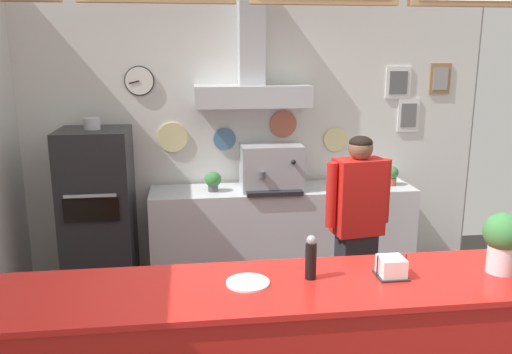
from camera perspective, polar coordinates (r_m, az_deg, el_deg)
The scene contains 11 objects.
back_wall_assembly at distance 5.13m, azimuth 0.03°, elevation 6.38°, with size 4.61×2.79×2.91m.
back_prep_counter at distance 5.18m, azimuth 2.90°, elevation -6.15°, with size 2.53×0.55×0.91m.
pizza_oven at distance 4.97m, azimuth -16.72°, elevation -3.73°, with size 0.61×0.65×1.62m.
shop_worker at distance 4.10m, azimuth 10.89°, elevation -5.66°, with size 0.52×0.27×1.58m.
espresso_machine at distance 4.95m, azimuth 1.65°, elevation 1.04°, with size 0.57×0.48×0.43m.
potted_rosemary at distance 5.29m, azimuth 14.45°, elevation 0.24°, with size 0.14×0.14×0.19m.
potted_oregano at distance 4.91m, azimuth -4.70°, elevation -0.37°, with size 0.16×0.16×0.19m.
napkin_holder at distance 2.82m, azimuth 14.47°, elevation -9.53°, with size 0.16×0.15×0.12m.
condiment_plate at distance 2.67m, azimuth -0.89°, elevation -11.40°, with size 0.22×0.22×0.01m.
pepper_grinder at distance 2.70m, azimuth 5.98°, elevation -8.69°, with size 0.06×0.06×0.23m.
basil_vase at distance 3.02m, azimuth 25.22°, elevation -6.30°, with size 0.20×0.20×0.32m.
Camera 1 is at (-0.65, -2.76, 2.18)m, focal length 36.84 mm.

